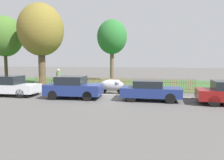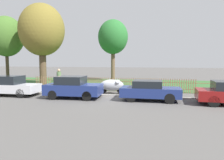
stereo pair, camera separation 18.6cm
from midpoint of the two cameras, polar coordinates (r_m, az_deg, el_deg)
ground_plane at (r=15.67m, az=-2.47°, el=-4.28°), size 120.00×120.00×0.00m
kerb_stone at (r=15.76m, az=-2.38°, el=-4.01°), size 37.81×0.20×0.12m
grass_strip at (r=23.73m, az=2.60°, el=-1.00°), size 37.81×11.15×0.01m
park_fence at (r=18.24m, az=-0.30°, el=-1.13°), size 37.81×0.05×1.13m
parked_car_black_saloon at (r=17.49m, az=-24.93°, el=-1.36°), size 4.20×1.81×1.46m
parked_car_navy_estate at (r=15.05m, az=-9.76°, el=-1.86°), size 3.82×1.98×1.50m
parked_car_red_compact at (r=14.11m, az=10.21°, el=-2.68°), size 3.76×1.65×1.30m
covered_motorcycle at (r=16.75m, az=0.45°, el=-1.33°), size 1.98×0.94×1.10m
tree_nearest_kerb at (r=26.51m, az=-25.75°, el=10.17°), size 3.76×3.76×7.29m
tree_behind_motorcycle at (r=23.13m, az=-17.63°, el=12.24°), size 4.47×4.47×8.13m
tree_mid_park at (r=27.11m, az=0.46°, el=11.09°), size 3.64×3.64×7.49m
pedestrian_near_fence at (r=19.16m, az=-13.41°, el=0.47°), size 0.53×0.53×1.84m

